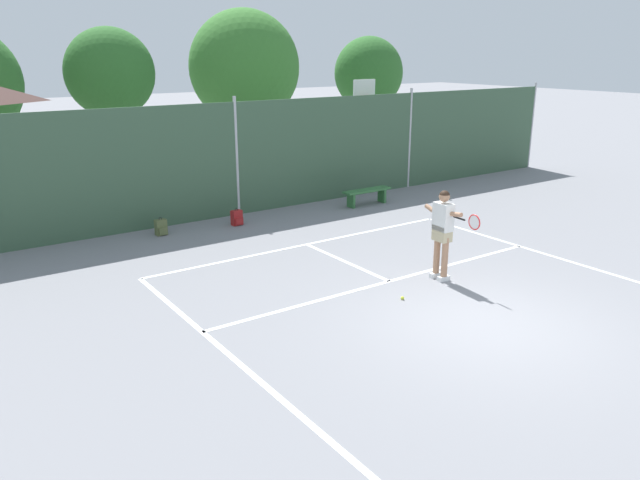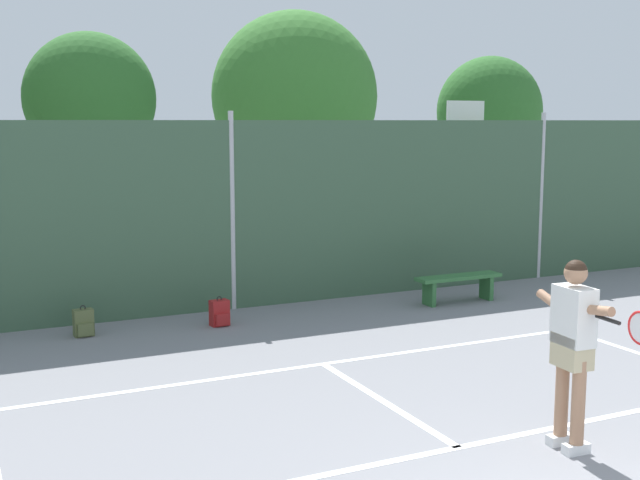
{
  "view_description": "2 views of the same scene",
  "coord_description": "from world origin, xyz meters",
  "views": [
    {
      "loc": [
        -7.81,
        -6.28,
        4.48
      ],
      "look_at": [
        -0.94,
        3.58,
        0.77
      ],
      "focal_mm": 34.49,
      "sensor_mm": 36.0,
      "label": 1
    },
    {
      "loc": [
        -4.42,
        -3.72,
        3.14
      ],
      "look_at": [
        -0.05,
        5.49,
        1.64
      ],
      "focal_mm": 45.6,
      "sensor_mm": 36.0,
      "label": 2
    }
  ],
  "objects": [
    {
      "name": "chainlink_fence",
      "position": [
        -0.0,
        9.0,
        1.58
      ],
      "size": [
        26.09,
        0.09,
        3.3
      ],
      "color": "#38563D",
      "rests_on": "ground"
    },
    {
      "name": "courtside_bench",
      "position": [
        3.7,
        7.77,
        0.36
      ],
      "size": [
        1.6,
        0.36,
        0.48
      ],
      "color": "#336B38",
      "rests_on": "ground"
    },
    {
      "name": "treeline_backdrop",
      "position": [
        -0.02,
        17.27,
        3.6
      ],
      "size": [
        27.02,
        4.21,
        6.15
      ],
      "color": "brown",
      "rests_on": "ground"
    },
    {
      "name": "basketball_hoop",
      "position": [
        5.57,
        10.35,
        2.31
      ],
      "size": [
        0.9,
        0.67,
        3.55
      ],
      "color": "#284CB2",
      "rests_on": "ground"
    },
    {
      "name": "court_markings",
      "position": [
        0.0,
        0.65,
        0.0
      ],
      "size": [
        8.3,
        11.1,
        0.01
      ],
      "color": "white",
      "rests_on": "ground"
    },
    {
      "name": "ground_plane",
      "position": [
        0.0,
        0.0,
        0.0
      ],
      "size": [
        120.0,
        120.0,
        0.0
      ],
      "primitive_type": "plane",
      "color": "gray"
    },
    {
      "name": "backpack_olive",
      "position": [
        -2.58,
        8.27,
        0.19
      ],
      "size": [
        0.29,
        0.25,
        0.46
      ],
      "color": "#566038",
      "rests_on": "ground"
    },
    {
      "name": "backpack_red",
      "position": [
        -0.57,
        8.0,
        0.19
      ],
      "size": [
        0.3,
        0.27,
        0.46
      ],
      "color": "maroon",
      "rests_on": "ground"
    },
    {
      "name": "tennis_player",
      "position": [
        0.94,
        1.98,
        1.11
      ],
      "size": [
        0.28,
        1.44,
        1.85
      ],
      "color": "silver",
      "rests_on": "ground"
    },
    {
      "name": "tennis_ball",
      "position": [
        -0.42,
        1.61,
        0.03
      ],
      "size": [
        0.07,
        0.07,
        0.07
      ],
      "primitive_type": "sphere",
      "color": "#CCE033",
      "rests_on": "ground"
    }
  ]
}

